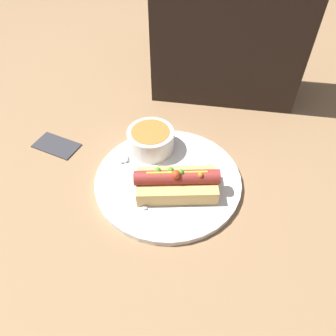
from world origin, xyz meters
TOP-DOWN VIEW (x-y plane):
  - ground_plane at (0.00, 0.00)m, footprint 4.00×4.00m
  - dinner_plate at (0.00, 0.00)m, footprint 0.30×0.30m
  - hot_dog at (0.02, -0.03)m, footprint 0.17×0.10m
  - soup_bowl at (-0.05, 0.08)m, footprint 0.10×0.10m
  - spoon at (-0.09, 0.02)m, footprint 0.10×0.15m
  - napkin at (-0.27, 0.07)m, footprint 0.11×0.08m

SIDE VIEW (x-z plane):
  - ground_plane at x=0.00m, z-range 0.00..0.00m
  - napkin at x=-0.27m, z-range 0.00..0.01m
  - dinner_plate at x=0.00m, z-range 0.00..0.01m
  - spoon at x=-0.09m, z-range 0.01..0.02m
  - hot_dog at x=0.02m, z-range 0.00..0.07m
  - soup_bowl at x=-0.05m, z-range 0.01..0.06m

